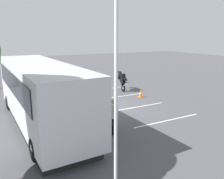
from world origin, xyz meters
TOP-DOWN VIEW (x-y plane):
  - ground_plane at (0.00, 0.00)m, footprint 80.00×80.00m
  - tour_bus at (-1.30, 4.33)m, footprint 10.24×2.98m
  - spectator_far_left at (-4.11, 1.59)m, footprint 0.58×0.36m
  - spectator_left at (-2.84, 1.60)m, footprint 0.57×0.34m
  - spectator_centre at (-1.45, 1.73)m, footprint 0.57×0.33m
  - spectator_right at (-0.28, 1.29)m, footprint 0.58×0.37m
  - spectator_far_right at (0.91, 1.53)m, footprint 0.58×0.38m
  - parked_motorcycle_silver at (-1.71, 2.32)m, footprint 2.05×0.58m
  - stunt_motorcycle at (3.34, -3.18)m, footprint 2.01×0.59m
  - flagpole at (-8.64, 3.97)m, footprint 0.78×0.36m
  - traffic_cone at (0.92, -3.43)m, footprint 0.34×0.34m
  - bay_line_a at (-3.86, -1.95)m, footprint 0.15×4.48m
  - bay_line_b at (-1.01, -1.95)m, footprint 0.14×3.93m
  - bay_line_c at (1.84, -1.95)m, footprint 0.14×3.95m
  - bay_line_d at (4.69, -1.95)m, footprint 0.14×3.89m

SIDE VIEW (x-z plane):
  - ground_plane at x=0.00m, z-range 0.00..0.00m
  - bay_line_a at x=-3.86m, z-range 0.00..0.01m
  - bay_line_b at x=-1.01m, z-range 0.00..0.01m
  - bay_line_c at x=1.84m, z-range 0.00..0.01m
  - bay_line_d at x=4.69m, z-range 0.00..0.01m
  - traffic_cone at x=0.92m, z-range -0.01..0.62m
  - parked_motorcycle_silver at x=-1.71m, z-range -0.01..0.97m
  - spectator_centre at x=-1.45m, z-range 0.16..1.86m
  - stunt_motorcycle at x=3.34m, z-range 0.15..1.88m
  - spectator_left at x=-2.84m, z-range 0.17..1.89m
  - spectator_right at x=-0.28m, z-range 0.17..1.93m
  - spectator_far_left at x=-4.11m, z-range 0.17..1.94m
  - spectator_far_right at x=0.91m, z-range 0.18..2.01m
  - tour_bus at x=-1.30m, z-range 0.02..3.27m
  - flagpole at x=-8.64m, z-range -0.05..6.05m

